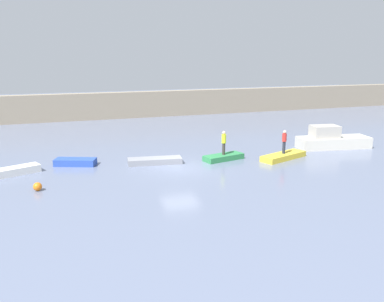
% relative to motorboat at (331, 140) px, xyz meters
% --- Properties ---
extents(ground_plane, '(120.00, 120.00, 0.00)m').
position_rel_motorboat_xyz_m(ground_plane, '(-13.61, -1.74, -0.66)').
color(ground_plane, slate).
extents(embankment_wall, '(80.00, 1.20, 3.10)m').
position_rel_motorboat_xyz_m(embankment_wall, '(-13.61, 21.59, 0.89)').
color(embankment_wall, gray).
rests_on(embankment_wall, ground_plane).
extents(motorboat, '(6.12, 2.83, 1.88)m').
position_rel_motorboat_xyz_m(motorboat, '(0.00, 0.00, 0.00)').
color(motorboat, beige).
rests_on(motorboat, ground_plane).
extents(rowboat_white, '(3.92, 2.38, 0.48)m').
position_rel_motorboat_xyz_m(rowboat_white, '(-24.45, 0.15, -0.42)').
color(rowboat_white, white).
rests_on(rowboat_white, ground_plane).
extents(rowboat_blue, '(2.98, 2.00, 0.46)m').
position_rel_motorboat_xyz_m(rowboat_blue, '(-20.27, 1.36, -0.43)').
color(rowboat_blue, '#2B4CAD').
rests_on(rowboat_blue, ground_plane).
extents(rowboat_grey, '(3.88, 1.63, 0.42)m').
position_rel_motorboat_xyz_m(rowboat_grey, '(-14.95, -0.07, -0.46)').
color(rowboat_grey, gray).
rests_on(rowboat_grey, ground_plane).
extents(rowboat_green, '(3.20, 1.77, 0.40)m').
position_rel_motorboat_xyz_m(rowboat_green, '(-9.95, -0.69, -0.46)').
color(rowboat_green, '#2D7F47').
rests_on(rowboat_green, ground_plane).
extents(rowboat_yellow, '(4.10, 2.47, 0.41)m').
position_rel_motorboat_xyz_m(rowboat_yellow, '(-5.67, -1.90, -0.46)').
color(rowboat_yellow, gold).
rests_on(rowboat_yellow, ground_plane).
extents(person_hiviz_shirt, '(0.32, 0.32, 1.74)m').
position_rel_motorboat_xyz_m(person_hiviz_shirt, '(-9.95, -0.69, 0.71)').
color(person_hiviz_shirt, '#38332D').
rests_on(person_hiviz_shirt, rowboat_green).
extents(person_red_shirt, '(0.32, 0.32, 1.74)m').
position_rel_motorboat_xyz_m(person_red_shirt, '(-5.67, -1.90, 0.72)').
color(person_red_shirt, '#232838').
rests_on(person_red_shirt, rowboat_yellow).
extents(mooring_buoy, '(0.49, 0.49, 0.49)m').
position_rel_motorboat_xyz_m(mooring_buoy, '(-22.66, -3.56, -0.42)').
color(mooring_buoy, orange).
rests_on(mooring_buoy, ground_plane).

